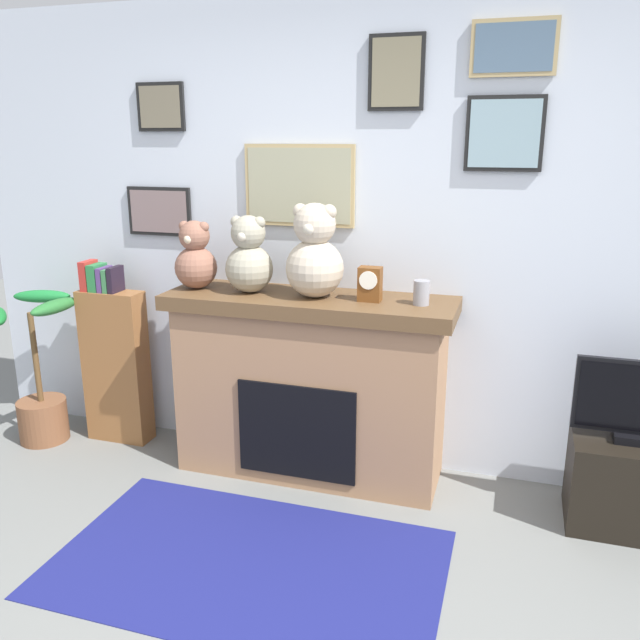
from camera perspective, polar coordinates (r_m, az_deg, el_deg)
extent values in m
cube|color=silver|center=(3.64, 5.60, 6.79)|extent=(5.20, 0.12, 2.60)
cube|color=tan|center=(3.66, -1.85, 11.73)|extent=(0.63, 0.02, 0.45)
cube|color=#9C9B7D|center=(3.65, -1.91, 11.72)|extent=(0.59, 0.00, 0.41)
cube|color=black|center=(4.00, -13.84, 17.74)|extent=(0.30, 0.02, 0.27)
cube|color=#706752|center=(3.99, -13.92, 17.74)|extent=(0.26, 0.00, 0.23)
cube|color=tan|center=(3.47, 16.69, 21.99)|extent=(0.41, 0.02, 0.26)
cube|color=slate|center=(3.46, 16.68, 22.01)|extent=(0.37, 0.00, 0.22)
cube|color=black|center=(3.53, 6.73, 20.82)|extent=(0.29, 0.02, 0.37)
cube|color=#7B7258|center=(3.52, 6.69, 20.83)|extent=(0.25, 0.00, 0.33)
cube|color=black|center=(3.45, 15.92, 15.48)|extent=(0.38, 0.02, 0.36)
cube|color=#85A4B0|center=(3.44, 15.91, 15.48)|extent=(0.34, 0.00, 0.32)
cube|color=black|center=(4.05, -13.94, 9.26)|extent=(0.41, 0.02, 0.29)
cube|color=slate|center=(4.04, -14.02, 9.24)|extent=(0.37, 0.00, 0.25)
cube|color=#996F4E|center=(3.67, -0.88, -6.37)|extent=(1.46, 0.47, 0.96)
cube|color=brown|center=(3.51, -0.92, 1.53)|extent=(1.58, 0.53, 0.08)
cube|color=black|center=(3.52, -2.10, -9.82)|extent=(0.66, 0.02, 0.53)
cube|color=brown|center=(4.25, -17.49, -3.94)|extent=(0.40, 0.16, 0.97)
cube|color=#B02C26|center=(4.18, -19.67, 3.72)|extent=(0.05, 0.13, 0.18)
cube|color=#29743C|center=(4.15, -19.00, 3.57)|extent=(0.06, 0.13, 0.16)
cube|color=#543774|center=(4.12, -18.41, 3.43)|extent=(0.03, 0.13, 0.15)
cube|color=#387545|center=(4.10, -17.98, 3.36)|extent=(0.03, 0.13, 0.14)
cube|color=black|center=(4.08, -17.54, 3.43)|extent=(0.03, 0.13, 0.15)
cylinder|color=brown|center=(4.52, -23.16, -8.09)|extent=(0.30, 0.30, 0.27)
cylinder|color=brown|center=(4.38, -23.75, -3.03)|extent=(0.04, 0.04, 0.57)
ellipsoid|color=#26672D|center=(4.14, -22.29, 1.10)|extent=(0.14, 0.37, 0.08)
ellipsoid|color=#1A7331|center=(4.46, -23.26, 1.93)|extent=(0.37, 0.20, 0.08)
cube|color=black|center=(3.61, 25.51, -12.85)|extent=(0.56, 0.40, 0.46)
cube|color=black|center=(3.50, 25.99, -9.27)|extent=(0.20, 0.14, 0.04)
cube|color=navy|center=(3.15, -6.37, -20.46)|extent=(1.75, 1.05, 0.01)
cylinder|color=gray|center=(3.33, 8.91, 2.39)|extent=(0.08, 0.08, 0.13)
cube|color=brown|center=(3.37, 4.44, 3.17)|extent=(0.12, 0.08, 0.18)
cylinder|color=white|center=(3.32, 4.28, 3.49)|extent=(0.09, 0.01, 0.09)
sphere|color=#885A48|center=(3.71, -10.86, 4.56)|extent=(0.24, 0.24, 0.24)
sphere|color=#885A48|center=(3.68, -11.00, 7.28)|extent=(0.17, 0.17, 0.17)
sphere|color=#885A48|center=(3.70, -11.86, 8.08)|extent=(0.06, 0.06, 0.06)
sphere|color=#885A48|center=(3.65, -10.21, 8.05)|extent=(0.06, 0.06, 0.06)
sphere|color=beige|center=(3.63, -11.50, 6.98)|extent=(0.05, 0.05, 0.05)
sphere|color=gray|center=(3.57, -6.24, 4.51)|extent=(0.26, 0.26, 0.26)
sphere|color=gray|center=(3.54, -6.34, 7.64)|extent=(0.19, 0.19, 0.19)
sphere|color=gray|center=(3.56, -7.35, 8.57)|extent=(0.07, 0.07, 0.07)
sphere|color=gray|center=(3.50, -5.37, 8.52)|extent=(0.07, 0.07, 0.07)
sphere|color=beige|center=(3.47, -6.83, 7.31)|extent=(0.06, 0.06, 0.06)
sphere|color=#BAAB95|center=(3.44, -0.47, 4.56)|extent=(0.31, 0.31, 0.31)
sphere|color=#BAAB95|center=(3.40, -0.48, 8.41)|extent=(0.22, 0.22, 0.22)
sphere|color=#BAAB95|center=(3.41, -1.75, 9.57)|extent=(0.08, 0.08, 0.08)
sphere|color=#BAAB95|center=(3.37, 0.80, 9.49)|extent=(0.08, 0.08, 0.08)
sphere|color=beige|center=(3.32, -0.96, 8.03)|extent=(0.07, 0.07, 0.07)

